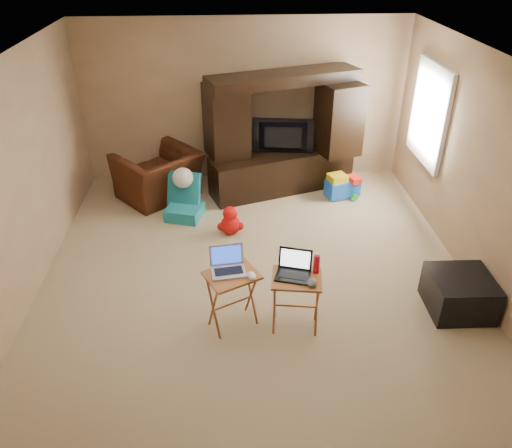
{
  "coord_description": "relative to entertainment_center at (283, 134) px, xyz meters",
  "views": [
    {
      "loc": [
        -0.29,
        -4.84,
        3.59
      ],
      "look_at": [
        0.0,
        -0.2,
        0.8
      ],
      "focal_mm": 35.0,
      "sensor_mm": 36.0,
      "label": 1
    }
  ],
  "objects": [
    {
      "name": "ottoman",
      "position": [
        1.6,
        -2.98,
        -0.71
      ],
      "size": [
        0.66,
        0.66,
        0.41
      ],
      "primitive_type": "cube",
      "rotation": [
        0.0,
        0.0,
        -0.03
      ],
      "color": "black",
      "rests_on": "floor"
    },
    {
      "name": "entertainment_center",
      "position": [
        0.0,
        0.0,
        0.0
      ],
      "size": [
        2.29,
        1.25,
        1.83
      ],
      "primitive_type": "cube",
      "rotation": [
        0.0,
        0.0,
        0.33
      ],
      "color": "black",
      "rests_on": "floor"
    },
    {
      "name": "recliner",
      "position": [
        -1.88,
        -0.15,
        -0.55
      ],
      "size": [
        1.47,
        1.46,
        0.72
      ],
      "primitive_type": "imported",
      "rotation": [
        0.0,
        0.0,
        3.86
      ],
      "color": "#4B2410",
      "rests_on": "floor"
    },
    {
      "name": "push_toy",
      "position": [
        0.9,
        -0.32,
        -0.72
      ],
      "size": [
        0.6,
        0.5,
        0.38
      ],
      "primitive_type": null,
      "rotation": [
        0.0,
        0.0,
        0.31
      ],
      "color": "blue",
      "rests_on": "floor"
    },
    {
      "name": "floor",
      "position": [
        -0.55,
        -2.19,
        -0.91
      ],
      "size": [
        5.5,
        5.5,
        0.0
      ],
      "primitive_type": "plane",
      "color": "tan",
      "rests_on": "ground"
    },
    {
      "name": "child_rocker",
      "position": [
        -1.47,
        -0.8,
        -0.6
      ],
      "size": [
        0.6,
        0.65,
        0.62
      ],
      "primitive_type": null,
      "rotation": [
        0.0,
        0.0,
        -0.29
      ],
      "color": "#177383",
      "rests_on": "floor"
    },
    {
      "name": "laptop_left",
      "position": [
        -0.86,
        -3.05,
        -0.15
      ],
      "size": [
        0.37,
        0.32,
        0.24
      ],
      "primitive_type": "cube",
      "rotation": [
        0.0,
        0.0,
        0.13
      ],
      "color": "#B3B3B8",
      "rests_on": "tray_table_left"
    },
    {
      "name": "mouse_left",
      "position": [
        -0.64,
        -3.15,
        -0.24
      ],
      "size": [
        0.11,
        0.15,
        0.05
      ],
      "primitive_type": "ellipsoid",
      "rotation": [
        0.0,
        0.0,
        0.24
      ],
      "color": "silver",
      "rests_on": "tray_table_left"
    },
    {
      "name": "water_bottle",
      "position": [
        0.01,
        -3.08,
        -0.18
      ],
      "size": [
        0.06,
        0.06,
        0.19
      ],
      "primitive_type": "cylinder",
      "color": "red",
      "rests_on": "tray_table_right"
    },
    {
      "name": "wall_left",
      "position": [
        -3.05,
        -2.19,
        0.34
      ],
      "size": [
        0.0,
        5.5,
        5.5
      ],
      "primitive_type": "plane",
      "rotation": [
        1.57,
        0.0,
        1.57
      ],
      "color": "tan",
      "rests_on": "ground"
    },
    {
      "name": "laptop_right",
      "position": [
        -0.23,
        -3.14,
        -0.16
      ],
      "size": [
        0.4,
        0.36,
        0.24
      ],
      "primitive_type": "cube",
      "rotation": [
        0.0,
        0.0,
        -0.3
      ],
      "color": "black",
      "rests_on": "tray_table_right"
    },
    {
      "name": "window_frame",
      "position": [
        1.91,
        -0.64,
        0.49
      ],
      "size": [
        0.06,
        1.14,
        1.34
      ],
      "primitive_type": "cube",
      "color": "white",
      "rests_on": "ground"
    },
    {
      "name": "tray_table_right",
      "position": [
        -0.19,
        -3.16,
        -0.6
      ],
      "size": [
        0.54,
        0.46,
        0.63
      ],
      "primitive_type": "cube",
      "rotation": [
        0.0,
        0.0,
        -0.15
      ],
      "color": "#AC5E29",
      "rests_on": "floor"
    },
    {
      "name": "television",
      "position": [
        -0.0,
        -0.04,
        -0.04
      ],
      "size": [
        0.93,
        0.23,
        0.53
      ],
      "primitive_type": "imported",
      "rotation": [
        0.0,
        0.0,
        3.02
      ],
      "color": "black",
      "rests_on": "entertainment_center"
    },
    {
      "name": "plush_toy",
      "position": [
        -0.82,
        -1.28,
        -0.71
      ],
      "size": [
        0.37,
        0.31,
        0.41
      ],
      "primitive_type": null,
      "color": "red",
      "rests_on": "floor"
    },
    {
      "name": "ceiling",
      "position": [
        -0.55,
        -2.19,
        1.59
      ],
      "size": [
        5.5,
        5.5,
        0.0
      ],
      "primitive_type": "plane",
      "rotation": [
        3.14,
        0.0,
        0.0
      ],
      "color": "silver",
      "rests_on": "ground"
    },
    {
      "name": "window_pane",
      "position": [
        1.93,
        -0.64,
        0.49
      ],
      "size": [
        0.0,
        1.2,
        1.2
      ],
      "primitive_type": "plane",
      "rotation": [
        1.57,
        0.0,
        -1.57
      ],
      "color": "white",
      "rests_on": "ground"
    },
    {
      "name": "tray_table_left",
      "position": [
        -0.83,
        -3.08,
        -0.59
      ],
      "size": [
        0.62,
        0.58,
        0.65
      ],
      "primitive_type": "cube",
      "rotation": [
        0.0,
        0.0,
        0.47
      ],
      "color": "#AD5829",
      "rests_on": "floor"
    },
    {
      "name": "mouse_right",
      "position": [
        -0.06,
        -3.28,
        -0.25
      ],
      "size": [
        0.11,
        0.15,
        0.05
      ],
      "primitive_type": "ellipsoid",
      "rotation": [
        0.0,
        0.0,
        -0.26
      ],
      "color": "#3D3D42",
      "rests_on": "tray_table_right"
    },
    {
      "name": "wall_back",
      "position": [
        -0.55,
        0.56,
        0.34
      ],
      "size": [
        5.0,
        0.0,
        5.0
      ],
      "primitive_type": "plane",
      "rotation": [
        1.57,
        0.0,
        0.0
      ],
      "color": "tan",
      "rests_on": "ground"
    },
    {
      "name": "wall_front",
      "position": [
        -0.55,
        -4.94,
        0.34
      ],
      "size": [
        5.0,
        0.0,
        5.0
      ],
      "primitive_type": "plane",
      "rotation": [
        -1.57,
        0.0,
        0.0
      ],
      "color": "tan",
      "rests_on": "ground"
    },
    {
      "name": "wall_right",
      "position": [
        1.95,
        -2.19,
        0.34
      ],
      "size": [
        0.0,
        5.5,
        5.5
      ],
      "primitive_type": "plane",
      "rotation": [
        1.57,
        0.0,
        -1.57
      ],
      "color": "tan",
      "rests_on": "ground"
    }
  ]
}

